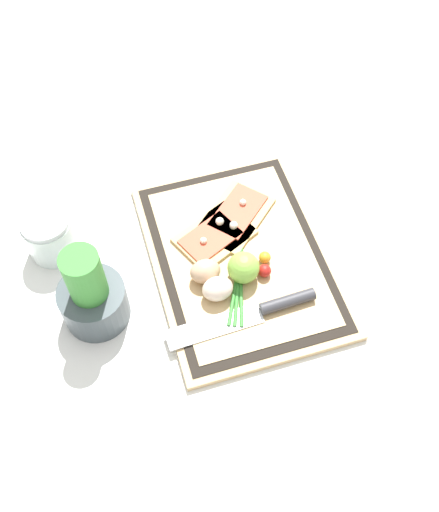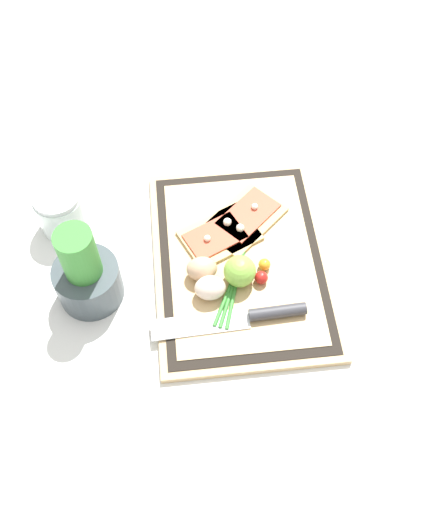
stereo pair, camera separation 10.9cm
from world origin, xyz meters
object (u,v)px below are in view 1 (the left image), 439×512
(egg_brown, at_px, (205,271))
(lime, at_px, (243,268))
(egg_pink, at_px, (218,289))
(cherry_tomato_red, at_px, (265,271))
(herb_pot, at_px, (92,296))
(knife, at_px, (266,309))
(sauce_jar, at_px, (51,237))
(cherry_tomato_yellow, at_px, (265,257))
(pizza_slice_near, at_px, (236,215))
(pizza_slice_far, at_px, (214,236))

(egg_brown, relative_size, lime, 0.96)
(egg_pink, xyz_separation_m, cherry_tomato_red, (0.02, -0.09, -0.01))
(cherry_tomato_red, distance_m, herb_pot, 0.31)
(knife, xyz_separation_m, sauce_jar, (0.25, 0.34, 0.02))
(cherry_tomato_red, bearing_deg, cherry_tomato_yellow, -20.03)
(pizza_slice_near, relative_size, sauce_jar, 1.93)
(egg_brown, xyz_separation_m, sauce_jar, (0.15, 0.25, 0.00))
(sauce_jar, bearing_deg, cherry_tomato_red, -116.27)
(cherry_tomato_yellow, bearing_deg, cherry_tomato_red, 159.97)
(pizza_slice_near, xyz_separation_m, sauce_jar, (0.04, 0.35, 0.02))
(pizza_slice_near, relative_size, egg_brown, 3.23)
(egg_pink, relative_size, cherry_tomato_red, 2.27)
(cherry_tomato_red, relative_size, cherry_tomato_yellow, 1.11)
(herb_pot, relative_size, sauce_jar, 1.96)
(egg_brown, distance_m, egg_pink, 0.04)
(sauce_jar, bearing_deg, pizza_slice_far, -103.90)
(cherry_tomato_yellow, bearing_deg, pizza_slice_far, 44.41)
(pizza_slice_near, relative_size, cherry_tomato_red, 7.33)
(lime, xyz_separation_m, cherry_tomato_red, (-0.01, -0.04, -0.02))
(pizza_slice_near, bearing_deg, pizza_slice_far, 121.88)
(cherry_tomato_red, height_order, sauce_jar, sauce_jar)
(lime, height_order, cherry_tomato_red, lime)
(egg_pink, relative_size, cherry_tomato_yellow, 2.52)
(knife, height_order, egg_pink, egg_pink)
(pizza_slice_near, distance_m, egg_pink, 0.18)
(lime, bearing_deg, egg_pink, 113.72)
(cherry_tomato_red, bearing_deg, herb_pot, 86.87)
(pizza_slice_near, relative_size, lime, 3.10)
(egg_brown, distance_m, cherry_tomato_red, 0.11)
(knife, distance_m, egg_pink, 0.09)
(knife, bearing_deg, cherry_tomato_red, -16.75)
(egg_brown, height_order, egg_pink, same)
(knife, relative_size, egg_brown, 4.90)
(egg_brown, xyz_separation_m, cherry_tomato_red, (-0.02, -0.10, -0.01))
(egg_brown, xyz_separation_m, egg_pink, (-0.04, -0.01, 0.00))
(pizza_slice_near, xyz_separation_m, knife, (-0.21, 0.01, 0.00))
(cherry_tomato_red, bearing_deg, egg_brown, 77.25)
(knife, distance_m, cherry_tomato_red, 0.08)
(knife, bearing_deg, herb_pot, 72.61)
(knife, height_order, cherry_tomato_yellow, same)
(pizza_slice_far, relative_size, cherry_tomato_yellow, 7.52)
(pizza_slice_near, distance_m, lime, 0.14)
(lime, relative_size, cherry_tomato_red, 2.36)
(pizza_slice_near, height_order, sauce_jar, sauce_jar)
(pizza_slice_near, height_order, egg_pink, egg_pink)
(herb_pot, bearing_deg, egg_pink, -99.00)
(pizza_slice_far, bearing_deg, egg_pink, 166.89)
(knife, height_order, herb_pot, herb_pot)
(knife, distance_m, sauce_jar, 0.42)
(egg_pink, height_order, sauce_jar, sauce_jar)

